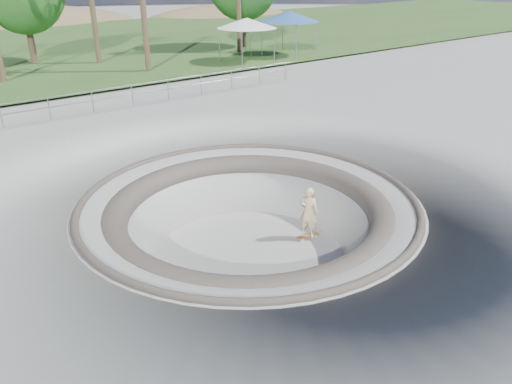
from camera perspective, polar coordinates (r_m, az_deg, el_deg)
ground at (r=15.03m, az=-0.85°, el=-1.01°), size 180.00×180.00×0.00m
skate_bowl at (r=15.90m, az=-0.81°, el=-6.98°), size 14.00×14.00×4.10m
safety_railing at (r=24.91m, az=-18.17°, el=9.83°), size 25.00×0.06×1.03m
skateboard at (r=16.93m, az=5.92°, el=-5.02°), size 0.85×0.37×0.09m
skater at (r=16.51m, az=6.06°, el=-2.29°), size 0.64×0.76×1.77m
canopy_white at (r=36.35m, az=-1.08°, el=18.73°), size 5.84×5.84×2.95m
canopy_blue at (r=39.11m, az=3.88°, el=19.36°), size 5.98×5.98×3.17m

